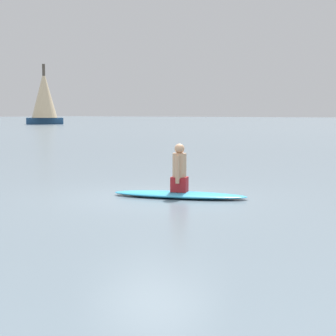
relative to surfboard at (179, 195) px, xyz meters
name	(u,v)px	position (x,y,z in m)	size (l,w,h in m)	color
ground_plane	(153,198)	(-0.41, -0.41, -0.06)	(400.00, 400.00, 0.00)	slate
surfboard	(179,195)	(0.00, 0.00, 0.00)	(3.02, 0.78, 0.13)	#339EC6
person_paddler	(179,170)	(0.00, 0.00, 0.55)	(0.43, 0.46, 1.06)	#A51E23
sailboat_distant	(44,96)	(-61.56, 51.87, 4.39)	(5.66, 5.66, 9.55)	navy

